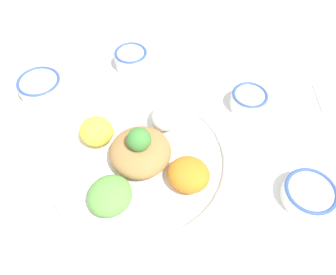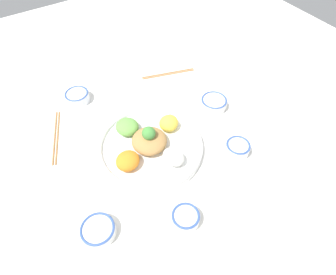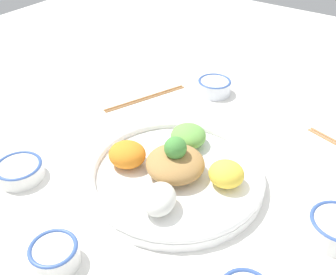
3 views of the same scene
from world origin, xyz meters
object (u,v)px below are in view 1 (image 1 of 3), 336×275
rice_bowl_blue (131,58)px  sauce_bowl_far (309,194)px  sauce_bowl_red (40,86)px  serving_spoon_main (325,111)px  sauce_bowl_dark (249,100)px  salad_platter (141,158)px

rice_bowl_blue → sauce_bowl_far: bearing=-179.5°
sauce_bowl_red → sauce_bowl_far: (-0.58, -0.22, -0.00)m
sauce_bowl_red → serving_spoon_main: 0.66m
sauce_bowl_dark → sauce_bowl_red: bearing=41.9°
salad_platter → sauce_bowl_dark: 0.28m
rice_bowl_blue → sauce_bowl_far: (-0.51, -0.00, -0.01)m
rice_bowl_blue → sauce_bowl_far: 0.51m
sauce_bowl_red → salad_platter: bearing=-172.3°
sauce_bowl_far → serving_spoon_main: sauce_bowl_far is taller
salad_platter → rice_bowl_blue: size_ratio=4.45×
sauce_bowl_red → serving_spoon_main: (-0.49, -0.44, -0.02)m
rice_bowl_blue → sauce_bowl_dark: 0.31m
sauce_bowl_red → sauce_bowl_dark: bearing=-138.1°
salad_platter → rice_bowl_blue: salad_platter is taller
sauce_bowl_red → rice_bowl_blue: bearing=-108.0°
rice_bowl_blue → sauce_bowl_dark: rice_bowl_blue is taller
sauce_bowl_red → sauce_bowl_dark: sauce_bowl_red is taller
rice_bowl_blue → serving_spoon_main: size_ratio=0.70×
sauce_bowl_dark → sauce_bowl_far: (-0.22, 0.10, -0.00)m
sauce_bowl_dark → sauce_bowl_far: 0.25m
sauce_bowl_dark → serving_spoon_main: bearing=-139.1°
sauce_bowl_red → sauce_bowl_dark: (-0.36, -0.32, -0.00)m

